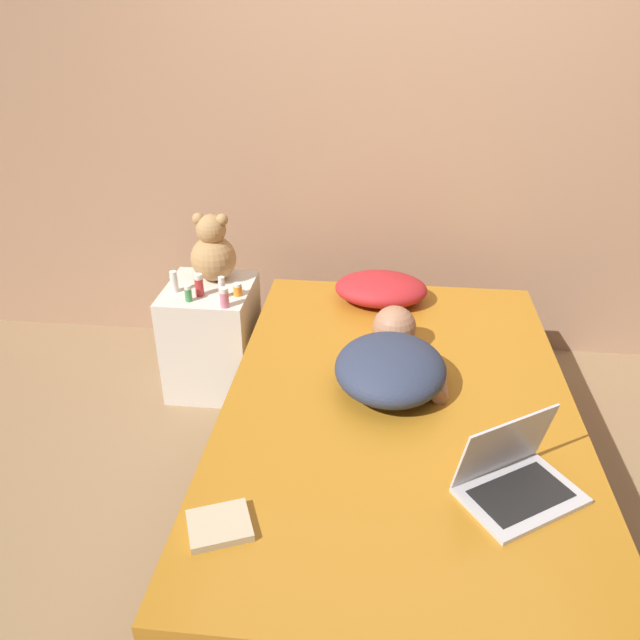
% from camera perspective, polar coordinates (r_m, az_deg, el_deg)
% --- Properties ---
extents(ground_plane, '(12.00, 12.00, 0.00)m').
position_cam_1_polar(ground_plane, '(2.68, 6.59, -15.91)').
color(ground_plane, '#937551').
extents(wall_back, '(8.00, 0.06, 2.60)m').
position_cam_1_polar(wall_back, '(3.27, 8.08, 18.35)').
color(wall_back, tan).
rests_on(wall_back, ground_plane).
extents(bed, '(1.32, 2.05, 0.50)m').
position_cam_1_polar(bed, '(2.51, 6.91, -11.90)').
color(bed, '#2D2319').
rests_on(bed, ground_plane).
extents(nightstand, '(0.42, 0.45, 0.56)m').
position_cam_1_polar(nightstand, '(3.21, -9.80, -1.52)').
color(nightstand, silver).
rests_on(nightstand, ground_plane).
extents(pillow, '(0.44, 0.33, 0.14)m').
position_cam_1_polar(pillow, '(3.01, 5.59, 2.86)').
color(pillow, red).
rests_on(pillow, bed).
extents(person_lying, '(0.44, 0.65, 0.18)m').
position_cam_1_polar(person_lying, '(2.41, 6.58, -3.81)').
color(person_lying, '#2D3851').
rests_on(person_lying, bed).
extents(laptop, '(0.42, 0.39, 0.25)m').
position_cam_1_polar(laptop, '(2.02, 17.36, -13.51)').
color(laptop, silver).
rests_on(laptop, bed).
extents(teddy_bear, '(0.22, 0.22, 0.34)m').
position_cam_1_polar(teddy_bear, '(3.11, -9.76, 6.21)').
color(teddy_bear, tan).
rests_on(teddy_bear, nightstand).
extents(bottle_orange, '(0.04, 0.04, 0.06)m').
position_cam_1_polar(bottle_orange, '(2.97, -7.53, 2.78)').
color(bottle_orange, orange).
rests_on(bottle_orange, nightstand).
extents(bottle_white, '(0.04, 0.04, 0.11)m').
position_cam_1_polar(bottle_white, '(3.05, -13.20, 3.42)').
color(bottle_white, white).
rests_on(bottle_white, nightstand).
extents(bottle_red, '(0.04, 0.04, 0.11)m').
position_cam_1_polar(bottle_red, '(2.99, -11.00, 3.14)').
color(bottle_red, '#B72D2D').
rests_on(bottle_red, nightstand).
extents(bottle_green, '(0.03, 0.03, 0.08)m').
position_cam_1_polar(bottle_green, '(2.95, -11.96, 2.38)').
color(bottle_green, '#3D8E4C').
rests_on(bottle_green, nightstand).
extents(bottle_pink, '(0.04, 0.04, 0.09)m').
position_cam_1_polar(bottle_pink, '(2.86, -8.74, 2.02)').
color(bottle_pink, pink).
rests_on(bottle_pink, nightstand).
extents(bottle_clear, '(0.03, 0.03, 0.10)m').
position_cam_1_polar(bottle_clear, '(2.95, -8.96, 2.96)').
color(bottle_clear, silver).
rests_on(bottle_clear, nightstand).
extents(book, '(0.22, 0.20, 0.02)m').
position_cam_1_polar(book, '(1.88, -9.19, -18.06)').
color(book, '#C6B793').
rests_on(book, bed).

